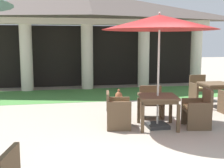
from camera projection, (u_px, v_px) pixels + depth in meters
name	position (u px, v px, depth m)	size (l,w,h in m)	color
background_pavilion	(86.00, 15.00, 12.19)	(11.08, 2.87, 4.01)	beige
lawn_strip	(92.00, 94.00, 11.13)	(12.88, 2.75, 0.01)	#47843D
patio_table_near_foreground	(215.00, 86.00, 9.06)	(0.86, 0.86, 0.73)	brown
patio_chair_near_foreground_north	(200.00, 89.00, 10.02)	(0.60, 0.57, 0.85)	brown
patio_table_mid_left	(158.00, 100.00, 6.80)	(0.99, 0.99, 0.76)	brown
patio_umbrella_mid_left	(159.00, 23.00, 6.55)	(2.60, 2.60, 2.65)	#2D2D2D
patio_chair_mid_left_west	(117.00, 110.00, 6.82)	(0.65, 0.70, 0.84)	brown
patio_chair_mid_left_east	(198.00, 110.00, 6.85)	(0.65, 0.69, 0.91)	brown
patio_chair_mid_left_north	(151.00, 103.00, 7.77)	(0.68, 0.59, 0.82)	brown
terracotta_urn	(119.00, 97.00, 9.56)	(0.24, 0.24, 0.47)	brown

